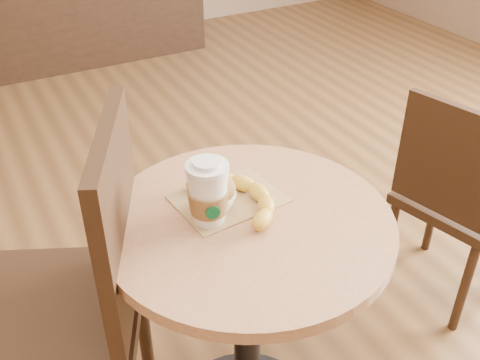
{
  "coord_description": "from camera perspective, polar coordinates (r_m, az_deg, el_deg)",
  "views": [
    {
      "loc": [
        -0.59,
        -0.82,
        1.52
      ],
      "look_at": [
        -0.1,
        0.09,
        0.83
      ],
      "focal_mm": 42.0,
      "sensor_mm": 36.0,
      "label": 1
    }
  ],
  "objects": [
    {
      "name": "chair_right",
      "position": [
        1.99,
        20.93,
        -1.51
      ],
      "size": [
        0.43,
        0.43,
        0.8
      ],
      "rotation": [
        0.0,
        0.0,
        1.81
      ],
      "color": "#301E10",
      "rests_on": "ground"
    },
    {
      "name": "chair_left",
      "position": [
        1.42,
        -16.32,
        -11.21
      ],
      "size": [
        0.58,
        0.58,
        0.99
      ],
      "rotation": [
        0.0,
        0.0,
        -2.0
      ],
      "color": "#301E10",
      "rests_on": "ground"
    },
    {
      "name": "muffin",
      "position": [
        1.26,
        -2.49,
        -1.38
      ],
      "size": [
        0.09,
        0.09,
        0.08
      ],
      "color": "white",
      "rests_on": "kraft_bag"
    },
    {
      "name": "cafe_table",
      "position": [
        1.41,
        0.78,
        -11.45
      ],
      "size": [
        0.66,
        0.66,
        0.75
      ],
      "color": "black",
      "rests_on": "ground"
    },
    {
      "name": "banana",
      "position": [
        1.29,
        -0.18,
        -1.75
      ],
      "size": [
        0.22,
        0.3,
        0.04
      ],
      "primitive_type": null,
      "rotation": [
        0.0,
        0.0,
        0.2
      ],
      "color": "gold",
      "rests_on": "kraft_bag"
    },
    {
      "name": "coffee_cup",
      "position": [
        1.21,
        -3.26,
        -1.51
      ],
      "size": [
        0.09,
        0.1,
        0.16
      ],
      "rotation": [
        0.0,
        0.0,
        -0.23
      ],
      "color": "white",
      "rests_on": "cafe_table"
    },
    {
      "name": "kraft_bag",
      "position": [
        1.31,
        -1.19,
        -1.94
      ],
      "size": [
        0.26,
        0.2,
        0.0
      ],
      "primitive_type": "cube",
      "rotation": [
        0.0,
        0.0,
        0.1
      ],
      "color": "#9C7A4B",
      "rests_on": "cafe_table"
    }
  ]
}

